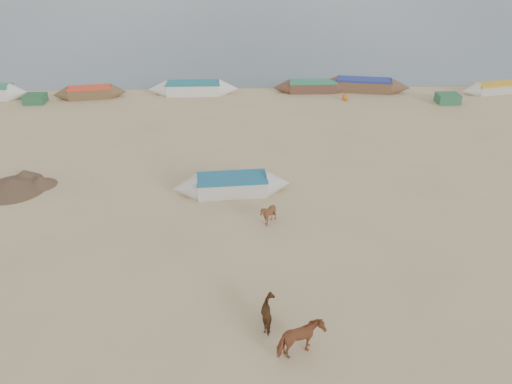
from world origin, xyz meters
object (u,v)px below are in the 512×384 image
cow_adult (300,339)px  calf_front (268,214)px  calf_right (271,314)px  near_canoe (232,185)px

cow_adult → calf_front: cow_adult is taller
calf_front → calf_right: calf_front is taller
near_canoe → calf_front: bearing=-65.5°
cow_adult → near_canoe: size_ratio=0.26×
calf_front → calf_right: bearing=-13.9°
calf_right → near_canoe: 8.77m
calf_right → near_canoe: size_ratio=0.17×
cow_adult → near_canoe: 10.11m
cow_adult → calf_front: 7.18m
calf_front → near_canoe: (-1.53, 2.74, -0.06)m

